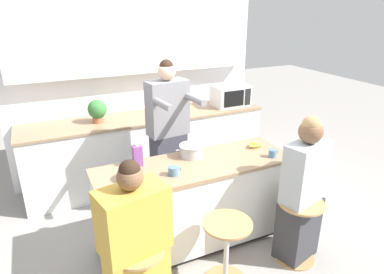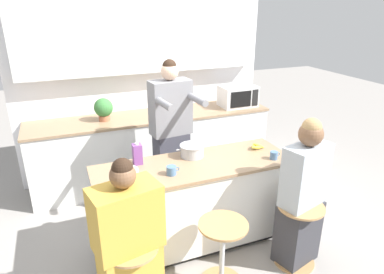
% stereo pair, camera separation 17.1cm
% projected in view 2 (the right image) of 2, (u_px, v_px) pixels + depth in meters
% --- Properties ---
extents(ground_plane, '(16.00, 16.00, 0.00)m').
position_uv_depth(ground_plane, '(194.00, 240.00, 3.56)').
color(ground_plane, gray).
extents(wall_back, '(3.41, 0.22, 2.70)m').
position_uv_depth(wall_back, '(144.00, 64.00, 4.53)').
color(wall_back, white).
rests_on(wall_back, ground_plane).
extents(back_counter, '(3.17, 0.67, 0.93)m').
position_uv_depth(back_counter, '(154.00, 147.00, 4.66)').
color(back_counter, white).
rests_on(back_counter, ground_plane).
extents(kitchen_island, '(1.92, 0.66, 0.89)m').
position_uv_depth(kitchen_island, '(194.00, 203.00, 3.40)').
color(kitchen_island, black).
rests_on(kitchen_island, ground_plane).
extents(bar_stool_leftmost, '(0.42, 0.42, 0.62)m').
position_uv_depth(bar_stool_leftmost, '(133.00, 274.00, 2.63)').
color(bar_stool_leftmost, tan).
rests_on(bar_stool_leftmost, ground_plane).
extents(bar_stool_center, '(0.42, 0.42, 0.62)m').
position_uv_depth(bar_stool_center, '(222.00, 249.00, 2.89)').
color(bar_stool_center, tan).
rests_on(bar_stool_center, ground_plane).
extents(bar_stool_rightmost, '(0.42, 0.42, 0.62)m').
position_uv_depth(bar_stool_rightmost, '(298.00, 229.00, 3.14)').
color(bar_stool_rightmost, tan).
rests_on(bar_stool_rightmost, ground_plane).
extents(person_cooking, '(0.49, 0.59, 1.77)m').
position_uv_depth(person_cooking, '(171.00, 141.00, 3.80)').
color(person_cooking, '#383842').
rests_on(person_cooking, ground_plane).
extents(person_wrapped_blanket, '(0.53, 0.38, 1.34)m').
position_uv_depth(person_wrapped_blanket, '(129.00, 246.00, 2.54)').
color(person_wrapped_blanket, gold).
rests_on(person_wrapped_blanket, ground_plane).
extents(person_seated_near, '(0.47, 0.36, 1.43)m').
position_uv_depth(person_seated_near, '(302.00, 200.00, 3.07)').
color(person_seated_near, '#333338').
rests_on(person_seated_near, ground_plane).
extents(cooking_pot, '(0.33, 0.24, 0.12)m').
position_uv_depth(cooking_pot, '(192.00, 151.00, 3.38)').
color(cooking_pot, '#B7BABC').
rests_on(cooking_pot, kitchen_island).
extents(fruit_bowl, '(0.18, 0.18, 0.08)m').
position_uv_depth(fruit_bowl, '(128.00, 173.00, 2.97)').
color(fruit_bowl, '#B7BABC').
rests_on(fruit_bowl, kitchen_island).
extents(coffee_cup_near, '(0.11, 0.08, 0.08)m').
position_uv_depth(coffee_cup_near, '(274.00, 155.00, 3.33)').
color(coffee_cup_near, '#4C7099').
rests_on(coffee_cup_near, kitchen_island).
extents(coffee_cup_far, '(0.12, 0.09, 0.08)m').
position_uv_depth(coffee_cup_far, '(172.00, 170.00, 3.03)').
color(coffee_cup_far, '#4C7099').
rests_on(coffee_cup_far, kitchen_island).
extents(banana_bunch, '(0.17, 0.12, 0.06)m').
position_uv_depth(banana_bunch, '(256.00, 147.00, 3.56)').
color(banana_bunch, yellow).
rests_on(banana_bunch, kitchen_island).
extents(juice_carton, '(0.08, 0.08, 0.21)m').
position_uv_depth(juice_carton, '(137.00, 154.00, 3.21)').
color(juice_carton, '#7A428E').
rests_on(juice_carton, kitchen_island).
extents(microwave, '(0.50, 0.34, 0.29)m').
position_uv_depth(microwave, '(238.00, 96.00, 4.82)').
color(microwave, white).
rests_on(microwave, back_counter).
extents(potted_plant, '(0.23, 0.23, 0.28)m').
position_uv_depth(potted_plant, '(104.00, 109.00, 4.21)').
color(potted_plant, '#A86042').
rests_on(potted_plant, back_counter).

